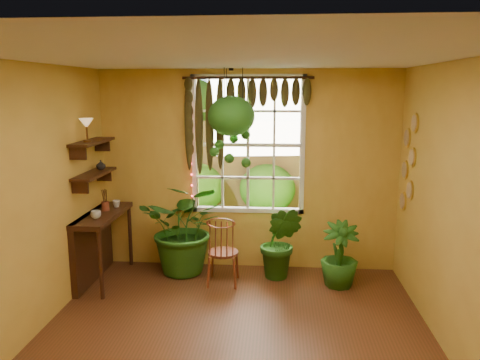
% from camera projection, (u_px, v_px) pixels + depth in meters
% --- Properties ---
extents(floor, '(4.50, 4.50, 0.00)m').
position_uv_depth(floor, '(231.00, 354.00, 4.37)').
color(floor, '#5F2F1B').
rests_on(floor, ground).
extents(ceiling, '(4.50, 4.50, 0.00)m').
position_uv_depth(ceiling, '(230.00, 57.00, 3.85)').
color(ceiling, silver).
rests_on(ceiling, wall_back).
extents(wall_back, '(4.00, 0.00, 4.00)m').
position_uv_depth(wall_back, '(248.00, 171.00, 6.31)').
color(wall_back, gold).
rests_on(wall_back, floor).
extents(wall_left, '(0.00, 4.50, 4.50)m').
position_uv_depth(wall_left, '(14.00, 210.00, 4.28)').
color(wall_left, gold).
rests_on(wall_left, floor).
extents(wall_right, '(0.00, 4.50, 4.50)m').
position_uv_depth(wall_right, '(466.00, 220.00, 3.95)').
color(wall_right, gold).
rests_on(wall_right, floor).
extents(window, '(1.52, 0.10, 1.86)m').
position_uv_depth(window, '(248.00, 145.00, 6.28)').
color(window, white).
rests_on(window, wall_back).
extents(valance_vine, '(1.70, 0.12, 1.10)m').
position_uv_depth(valance_vine, '(241.00, 102.00, 6.05)').
color(valance_vine, '#391B0F').
rests_on(valance_vine, window).
extents(string_lights, '(0.03, 0.03, 1.54)m').
position_uv_depth(string_lights, '(191.00, 141.00, 6.24)').
color(string_lights, '#FF2633').
rests_on(string_lights, window).
extents(wall_plates, '(0.04, 0.32, 1.10)m').
position_uv_depth(wall_plates, '(408.00, 164.00, 5.66)').
color(wall_plates, beige).
rests_on(wall_plates, wall_right).
extents(counter_ledge, '(0.40, 1.20, 0.90)m').
position_uv_depth(counter_ledge, '(96.00, 239.00, 5.99)').
color(counter_ledge, '#391B0F').
rests_on(counter_ledge, floor).
extents(shelf_lower, '(0.25, 0.90, 0.04)m').
position_uv_depth(shelf_lower, '(94.00, 174.00, 5.82)').
color(shelf_lower, '#391B0F').
rests_on(shelf_lower, wall_left).
extents(shelf_upper, '(0.25, 0.90, 0.04)m').
position_uv_depth(shelf_upper, '(92.00, 142.00, 5.74)').
color(shelf_upper, '#391B0F').
rests_on(shelf_upper, wall_left).
extents(backyard, '(14.00, 10.00, 12.00)m').
position_uv_depth(backyard, '(271.00, 139.00, 10.83)').
color(backyard, '#254E16').
rests_on(backyard, ground).
extents(windsor_chair, '(0.39, 0.42, 1.04)m').
position_uv_depth(windsor_chair, '(223.00, 261.00, 5.90)').
color(windsor_chair, brown).
rests_on(windsor_chair, floor).
extents(potted_plant_left, '(1.17, 1.03, 1.26)m').
position_uv_depth(potted_plant_left, '(186.00, 227.00, 6.22)').
color(potted_plant_left, '#235416').
rests_on(potted_plant_left, floor).
extents(potted_plant_mid, '(0.65, 0.58, 0.98)m').
position_uv_depth(potted_plant_mid, '(281.00, 242.00, 6.04)').
color(potted_plant_mid, '#235416').
rests_on(potted_plant_mid, floor).
extents(potted_plant_right, '(0.49, 0.49, 0.82)m').
position_uv_depth(potted_plant_right, '(340.00, 255.00, 5.82)').
color(potted_plant_right, '#235416').
rests_on(potted_plant_right, floor).
extents(hanging_basket, '(0.60, 0.60, 1.27)m').
position_uv_depth(hanging_basket, '(231.00, 124.00, 5.97)').
color(hanging_basket, black).
rests_on(hanging_basket, ceiling).
extents(cup_a, '(0.15, 0.15, 0.10)m').
position_uv_depth(cup_a, '(96.00, 215.00, 5.65)').
color(cup_a, silver).
rests_on(cup_a, counter_ledge).
extents(cup_b, '(0.12, 0.12, 0.09)m').
position_uv_depth(cup_b, '(116.00, 204.00, 6.19)').
color(cup_b, beige).
rests_on(cup_b, counter_ledge).
extents(brush_jar, '(0.10, 0.10, 0.35)m').
position_uv_depth(brush_jar, '(105.00, 200.00, 5.99)').
color(brush_jar, brown).
rests_on(brush_jar, counter_ledge).
extents(shelf_vase, '(0.14, 0.14, 0.12)m').
position_uv_depth(shelf_vase, '(101.00, 165.00, 6.01)').
color(shelf_vase, '#B2AD99').
rests_on(shelf_vase, shelf_lower).
extents(tiffany_lamp, '(0.17, 0.17, 0.28)m').
position_uv_depth(tiffany_lamp, '(86.00, 125.00, 5.52)').
color(tiffany_lamp, '#5A3519').
rests_on(tiffany_lamp, shelf_upper).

